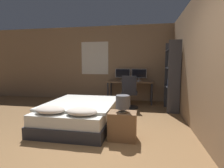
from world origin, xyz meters
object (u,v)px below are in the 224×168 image
keyboard (130,82)px  bookshelf (173,74)px  computer_mouse (138,81)px  monitor_left (123,74)px  monitor_right (139,74)px  bedside_lamp (123,102)px  office_chair (129,95)px  bed (80,113)px  desk (130,84)px  nightstand (122,126)px

keyboard → bookshelf: 1.42m
computer_mouse → bookshelf: size_ratio=0.04×
monitor_left → monitor_right: bearing=0.0°
keyboard → bedside_lamp: bearing=-87.6°
bookshelf → monitor_right: bearing=131.9°
office_chair → bookshelf: bookshelf is taller
keyboard → office_chair: office_chair is taller
keyboard → office_chair: (0.05, -0.56, -0.35)m
bed → computer_mouse: 2.52m
bedside_lamp → bookshelf: 2.48m
desk → monitor_right: bearing=39.6°
monitor_right → office_chair: (-0.24, -1.04, -0.58)m
monitor_left → monitor_right: 0.58m
monitor_right → bookshelf: bookshelf is taller
bed → nightstand: size_ratio=3.99×
bed → bedside_lamp: (1.01, -0.60, 0.42)m
bed → monitor_left: size_ratio=3.73×
keyboard → computer_mouse: size_ratio=5.37×
nightstand → bookshelf: (1.14, 2.17, 0.81)m
bed → bookshelf: 2.78m
bookshelf → nightstand: bearing=-117.6°
monitor_left → keyboard: (0.29, -0.47, -0.23)m
bedside_lamp → keyboard: bedside_lamp is taller
bedside_lamp → monitor_left: size_ratio=0.57×
nightstand → desk: size_ratio=0.32×
monitor_left → monitor_right: same height
keyboard → office_chair: bearing=-85.3°
monitor_left → computer_mouse: size_ratio=7.49×
bookshelf → monitor_left: bearing=145.1°
monitor_right → bookshelf: bearing=-48.1°
nightstand → bookshelf: 2.58m
bed → bookshelf: bearing=36.2°
bed → monitor_left: (0.61, 2.64, 0.74)m
office_chair → computer_mouse: bearing=67.7°
computer_mouse → bookshelf: 1.18m
desk → bookshelf: 1.55m
computer_mouse → office_chair: bearing=-112.3°
nightstand → keyboard: bearing=92.4°
computer_mouse → office_chair: 0.71m
monitor_left → office_chair: monitor_left is taller
monitor_left → bookshelf: 1.88m
bed → monitor_right: 2.99m
keyboard → bookshelf: bookshelf is taller
monitor_left → computer_mouse: bearing=-39.9°
bedside_lamp → nightstand: bearing=0.0°
bed → computer_mouse: bearing=61.6°
monitor_left → desk: bearing=-39.6°
monitor_right → keyboard: (-0.29, -0.47, -0.23)m
bed → nightstand: bearing=-30.6°
nightstand → monitor_right: bearing=86.9°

